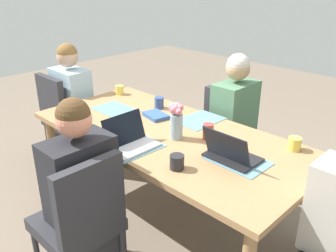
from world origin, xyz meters
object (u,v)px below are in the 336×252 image
Objects in this scene: person_near_left_far at (233,129)px; book_red_cover at (156,115)px; chair_far_left_near at (82,217)px; coffee_mug_centre_right at (208,131)px; dining_table at (168,141)px; flower_vase at (176,119)px; coffee_mug_centre_left at (295,144)px; laptop_head_left_left_mid at (231,154)px; coffee_mug_near_right at (177,162)px; chair_head_right_right_near at (64,114)px; person_head_right_right_near at (74,111)px; coffee_mug_far_left at (159,103)px; coffee_mug_near_left at (120,90)px; phone_black at (100,137)px; laptop_far_left_near at (130,141)px; person_far_left_near at (83,204)px; chair_near_left_far at (230,128)px.

person_near_left_far reaches higher than book_red_cover.
chair_far_left_near is 0.75× the size of person_near_left_far.
coffee_mug_centre_right is (-0.24, 0.66, 0.27)m from person_near_left_far.
flower_vase is at bearing 164.52° from dining_table.
chair_far_left_near is 1.40m from coffee_mug_centre_left.
laptop_head_left_left_mid is 0.34m from coffee_mug_near_right.
chair_far_left_near and chair_head_right_right_near have the same top height.
person_near_left_far is 0.75m from coffee_mug_centre_right.
person_head_right_right_near is 1.02m from coffee_mug_far_left.
coffee_mug_centre_right reaches higher than coffee_mug_near_left.
phone_black is at bearing 100.99° from book_red_cover.
chair_far_left_near is 1.71m from chair_head_right_right_near.
chair_far_left_near is 0.57m from laptop_far_left_near.
book_red_cover is (0.31, -0.90, 0.23)m from person_far_left_near.
flower_vase is 0.24m from coffee_mug_centre_right.
person_near_left_far is 1.11m from coffee_mug_near_left.
laptop_head_left_left_mid is at bearing -118.52° from coffee_mug_near_right.
chair_near_left_far is 8.20× the size of coffee_mug_centre_right.
chair_near_left_far is 0.98m from coffee_mug_centre_left.
coffee_mug_centre_left is 0.57× the size of phone_black.
chair_head_right_right_near is 0.65m from coffee_mug_near_left.
person_far_left_near is 1.38m from coffee_mug_centre_left.
coffee_mug_near_left is at bearing -1.60° from book_red_cover.
person_head_right_right_near reaches higher than laptop_far_left_near.
person_head_right_right_near reaches higher than coffee_mug_far_left.
laptop_far_left_near reaches higher than coffee_mug_near_right.
person_near_left_far is 1.66m from chair_head_right_right_near.
person_near_left_far reaches higher than laptop_head_left_left_mid.
coffee_mug_far_left is 0.48× the size of book_red_cover.
coffee_mug_centre_left is 1.08m from book_red_cover.
person_near_left_far is 14.51× the size of coffee_mug_near_left.
phone_black is at bearing -47.40° from chair_far_left_near.
person_near_left_far is 1.00× the size of person_head_right_right_near.
chair_far_left_near is 0.10m from person_far_left_near.
laptop_far_left_near reaches higher than phone_black.
laptop_far_left_near is at bearing -170.93° from phone_black.
coffee_mug_far_left is (0.36, 0.54, 0.29)m from chair_near_left_far.
dining_table is 1.36m from person_head_right_right_near.
person_near_left_far reaches higher than chair_head_right_right_near.
chair_near_left_far is at bearing -69.38° from coffee_mug_near_right.
laptop_head_left_left_mid reaches higher than dining_table.
flower_vase is at bearing -179.56° from chair_head_right_right_near.
coffee_mug_near_left is (0.97, -1.06, 0.25)m from person_far_left_near.
phone_black is at bearing 42.91° from coffee_mug_centre_right.
coffee_mug_near_left is 0.53m from coffee_mug_far_left.
person_near_left_far reaches higher than laptop_far_left_near.
flower_vase is (-0.11, 0.03, 0.21)m from dining_table.
person_far_left_near is (0.07, -0.06, 0.03)m from chair_far_left_near.
person_head_right_right_near is at bearing -22.75° from phone_black.
chair_near_left_far is 1.10m from laptop_head_left_left_mid.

